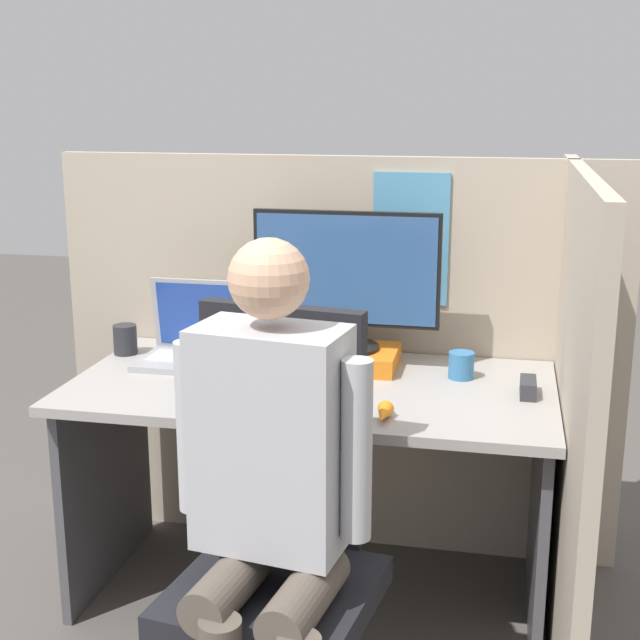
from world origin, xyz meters
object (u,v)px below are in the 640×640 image
at_px(monitor, 346,277).
at_px(stapler, 528,387).
at_px(laptop, 192,347).
at_px(coffee_mug, 461,365).
at_px(paper_box, 345,357).
at_px(carrot_toy, 384,414).
at_px(person, 269,483).
at_px(pen_cup, 125,339).
at_px(office_chair, 278,531).

distance_m(monitor, stapler, 0.66).
height_order(laptop, coffee_mug, laptop).
xyz_separation_m(paper_box, laptop, (-0.51, -0.05, 0.02)).
relative_size(carrot_toy, person, 0.09).
xyz_separation_m(monitor, person, (-0.00, -0.95, -0.28)).
distance_m(carrot_toy, coffee_mug, 0.47).
distance_m(person, pen_cup, 1.21).
height_order(laptop, person, person).
bearing_deg(laptop, carrot_toy, -31.46).
height_order(stapler, coffee_mug, coffee_mug).
xyz_separation_m(monitor, carrot_toy, (0.19, -0.48, -0.28)).
bearing_deg(pen_cup, laptop, -9.11).
bearing_deg(laptop, stapler, -6.43).
relative_size(carrot_toy, pen_cup, 1.21).
bearing_deg(monitor, carrot_toy, -68.26).
bearing_deg(carrot_toy, laptop, 148.54).
height_order(paper_box, office_chair, office_chair).
height_order(monitor, pen_cup, monitor).
distance_m(paper_box, pen_cup, 0.76).
relative_size(monitor, carrot_toy, 4.90).
bearing_deg(office_chair, carrot_toy, 54.76).
distance_m(stapler, carrot_toy, 0.49).
bearing_deg(person, stapler, 53.29).
bearing_deg(monitor, paper_box, -90.00).
height_order(person, pen_cup, person).
bearing_deg(coffee_mug, office_chair, -118.44).
height_order(monitor, person, person).
bearing_deg(person, monitor, 89.93).
distance_m(coffee_mug, pen_cup, 1.14).
xyz_separation_m(monitor, stapler, (0.58, -0.18, -0.27)).
relative_size(paper_box, laptop, 1.05).
height_order(paper_box, laptop, laptop).
distance_m(stapler, person, 0.97).
distance_m(monitor, office_chair, 0.93).
bearing_deg(paper_box, laptop, -174.16).
bearing_deg(carrot_toy, stapler, 38.33).
distance_m(laptop, office_chair, 0.91).
distance_m(monitor, coffee_mug, 0.46).
bearing_deg(carrot_toy, monitor, 111.74).
distance_m(paper_box, coffee_mug, 0.38).
height_order(laptop, carrot_toy, laptop).
relative_size(paper_box, office_chair, 0.31).
bearing_deg(office_chair, monitor, 88.12).
xyz_separation_m(office_chair, coffee_mug, (0.40, 0.74, 0.23)).
bearing_deg(monitor, stapler, -17.00).
bearing_deg(pen_cup, monitor, 1.03).
height_order(paper_box, monitor, monitor).
relative_size(office_chair, pen_cup, 10.69).
xyz_separation_m(laptop, person, (0.50, -0.90, -0.04)).
height_order(stapler, carrot_toy, stapler).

